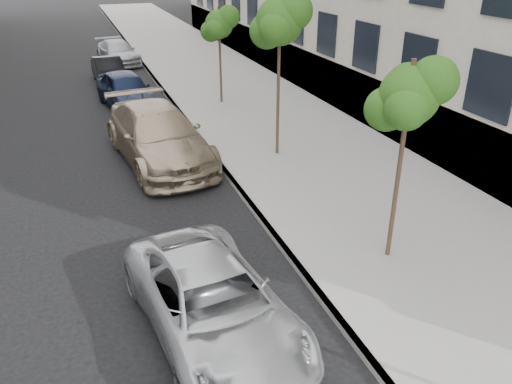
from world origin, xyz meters
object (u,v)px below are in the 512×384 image
tree_far (220,24)px  sedan_rear (118,52)px  minivan (213,303)px  tree_mid (280,21)px  sedan_black (109,71)px  tree_near (410,96)px  suv (158,135)px  sedan_blue (126,90)px

tree_far → sedan_rear: size_ratio=0.89×
minivan → tree_mid: bearing=53.3°
tree_mid → sedan_black: tree_mid is taller
tree_near → minivan: tree_near is taller
suv → sedan_black: (-0.55, 11.29, -0.23)m
tree_mid → tree_far: 6.56m
tree_near → tree_far: bearing=90.0°
tree_mid → tree_far: size_ratio=1.24×
tree_mid → sedan_rear: 17.79m
sedan_rear → tree_mid: bearing=-88.0°
minivan → sedan_rear: minivan is taller
tree_far → tree_near: bearing=-90.0°
sedan_black → sedan_rear: (0.96, 4.80, 0.02)m
sedan_blue → sedan_black: sedan_blue is taller
sedan_black → sedan_rear: sedan_rear is taller
tree_far → sedan_black: tree_far is taller
tree_far → sedan_blue: (-3.99, 1.00, -2.65)m
tree_mid → minivan: tree_mid is taller
tree_far → minivan: (-4.29, -13.97, -2.76)m
minivan → sedan_black: minivan is taller
suv → sedan_blue: (-0.26, 6.49, -0.10)m
tree_far → minivan: size_ratio=0.85×
minivan → sedan_blue: sedan_blue is taller
tree_near → sedan_black: bearing=102.8°
tree_mid → sedan_black: 13.53m
tree_far → suv: size_ratio=0.68×
tree_mid → sedan_black: bearing=109.2°
minivan → sedan_black: bearing=83.2°
sedan_rear → sedan_blue: bearing=-103.0°
suv → tree_near: bearing=-70.1°
tree_far → minivan: tree_far is taller
suv → sedan_black: 11.31m
suv → sedan_blue: suv is taller
tree_far → sedan_blue: 4.89m
sedan_rear → sedan_black: bearing=-110.3°
tree_far → suv: bearing=-124.2°
tree_far → sedan_blue: size_ratio=0.89×
tree_mid → tree_far: (-0.00, 6.50, -0.89)m
tree_near → sedan_rear: bearing=98.0°
sedan_blue → sedan_rear: (0.66, 9.60, -0.11)m
tree_far → sedan_black: bearing=126.5°
tree_mid → sedan_blue: bearing=118.0°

